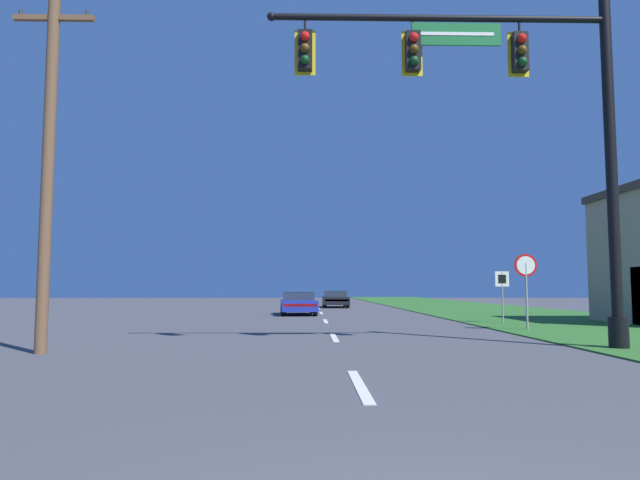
% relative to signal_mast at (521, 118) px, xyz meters
% --- Properties ---
extents(grass_verge_right, '(10.00, 110.00, 0.04)m').
position_rel_signal_mast_xyz_m(grass_verge_right, '(6.21, 19.31, -5.40)').
color(grass_verge_right, '#2D6626').
rests_on(grass_verge_right, ground).
extents(road_center_line, '(0.16, 34.80, 0.01)m').
position_rel_signal_mast_xyz_m(road_center_line, '(-4.29, 11.31, -5.42)').
color(road_center_line, silver).
rests_on(road_center_line, ground).
extents(signal_mast, '(8.36, 0.47, 8.69)m').
position_rel_signal_mast_xyz_m(signal_mast, '(0.00, 0.00, 0.00)').
color(signal_mast, black).
rests_on(signal_mast, grass_verge_right).
extents(car_ahead, '(2.08, 4.42, 1.19)m').
position_rel_signal_mast_xyz_m(car_ahead, '(-5.55, 17.38, -4.82)').
color(car_ahead, black).
rests_on(car_ahead, ground).
extents(far_car, '(1.82, 4.66, 1.19)m').
position_rel_signal_mast_xyz_m(far_car, '(-3.02, 28.99, -4.82)').
color(far_car, black).
rests_on(far_car, ground).
extents(stop_sign, '(0.76, 0.07, 2.50)m').
position_rel_signal_mast_xyz_m(stop_sign, '(2.22, 5.76, -3.56)').
color(stop_sign, gray).
rests_on(stop_sign, grass_verge_right).
extents(route_sign_post, '(0.55, 0.06, 2.03)m').
position_rel_signal_mast_xyz_m(route_sign_post, '(2.68, 9.46, -3.90)').
color(route_sign_post, gray).
rests_on(route_sign_post, grass_verge_right).
extents(utility_pole_near, '(1.80, 0.26, 8.40)m').
position_rel_signal_mast_xyz_m(utility_pole_near, '(-10.80, -0.54, -1.07)').
color(utility_pole_near, brown).
rests_on(utility_pole_near, ground).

